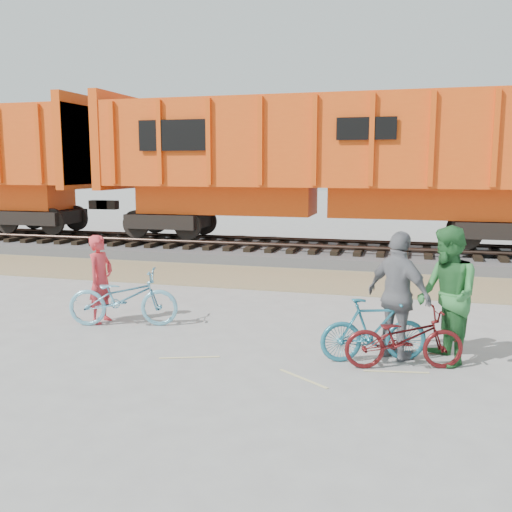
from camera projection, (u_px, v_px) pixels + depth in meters
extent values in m
plane|color=#9E9E99|center=(267.00, 347.00, 9.01)|extent=(120.00, 120.00, 0.00)
cube|color=tan|center=(321.00, 280.00, 14.25)|extent=(120.00, 3.00, 0.02)
cube|color=slate|center=(339.00, 254.00, 17.56)|extent=(120.00, 4.00, 0.30)
cube|color=black|center=(147.00, 241.00, 19.23)|extent=(0.22, 2.60, 0.12)
cube|color=black|center=(339.00, 248.00, 17.53)|extent=(0.22, 2.60, 0.12)
cylinder|color=#382821|center=(336.00, 247.00, 16.82)|extent=(120.00, 0.12, 0.12)
cylinder|color=#382821|center=(342.00, 241.00, 18.19)|extent=(120.00, 0.12, 0.12)
cube|color=#DD480D|center=(84.00, 142.00, 19.30)|extent=(0.30, 3.06, 3.10)
cube|color=black|center=(322.00, 228.00, 17.58)|extent=(11.20, 2.20, 0.80)
cube|color=#E54D10|center=(322.00, 201.00, 17.45)|extent=(11.76, 1.65, 0.90)
cube|color=#E54D10|center=(323.00, 143.00, 17.18)|extent=(14.00, 3.00, 2.60)
cube|color=#DD480D|center=(119.00, 142.00, 18.96)|extent=(0.30, 3.06, 3.10)
cube|color=black|center=(173.00, 135.00, 16.75)|extent=(2.20, 0.04, 0.90)
imported|color=#70B8D1|center=(123.00, 298.00, 10.17)|extent=(2.05, 1.17, 1.02)
imported|color=teal|center=(374.00, 330.00, 8.29)|extent=(1.63, 0.95, 0.95)
imported|color=#541112|center=(404.00, 338.00, 8.00)|extent=(1.76, 1.01, 0.88)
imported|color=red|center=(101.00, 279.00, 10.36)|extent=(0.44, 0.62, 1.61)
imported|color=#2E7437|center=(447.00, 296.00, 8.13)|extent=(1.04, 1.17, 2.00)
imported|color=slate|center=(399.00, 296.00, 8.33)|extent=(1.16, 1.06, 1.90)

